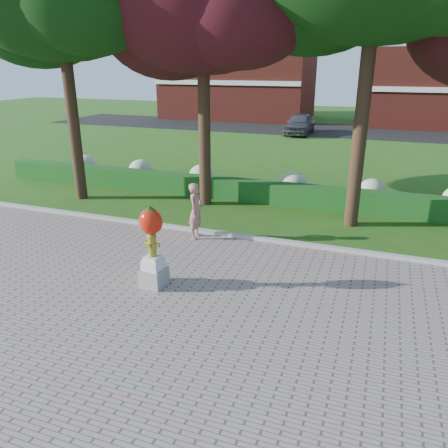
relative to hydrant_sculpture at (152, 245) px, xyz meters
The scene contains 11 objects.
ground 1.42m from the hydrant_sculpture, 47.54° to the left, with size 100.00×100.00×0.00m, color #275515.
walkway 3.57m from the hydrant_sculpture, 79.81° to the right, with size 40.00×14.00×0.04m, color gray.
curb 3.85m from the hydrant_sculpture, 80.67° to the left, with size 40.00×0.18×0.15m, color #ADADA5.
lawn_hedge 7.71m from the hydrant_sculpture, 85.51° to the left, with size 24.00×0.70×0.80m, color #164E1A.
hydrangea_row 8.75m from the hydrant_sculpture, 82.29° to the left, with size 20.10×1.10×0.99m.
street 28.68m from the hydrant_sculpture, 88.80° to the left, with size 50.00×8.00×0.02m, color black.
building_left 35.99m from the hydrant_sculpture, 105.17° to the left, with size 14.00×8.00×7.00m, color maroon.
building_right 35.77m from the hydrant_sculpture, 76.06° to the left, with size 12.00×8.00×6.40m, color maroon.
hydrant_sculpture is the anchor object (origin of this frame).
woman 3.23m from the hydrant_sculpture, 94.94° to the left, with size 0.63×0.41×1.73m, color #A86D60.
parked_car 25.70m from the hydrant_sculpture, 93.15° to the left, with size 1.84×4.58×1.56m, color #414549.
Camera 1 is at (4.25, -8.96, 5.10)m, focal length 35.00 mm.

